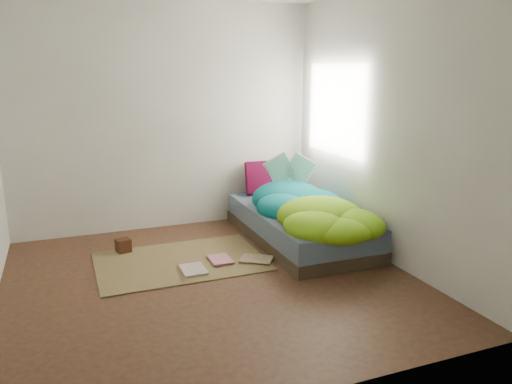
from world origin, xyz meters
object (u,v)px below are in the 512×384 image
open_book (290,161)px  floor_book_a (182,271)px  bed (299,225)px  floor_book_b (210,261)px  pillow_magenta (262,178)px  wooden_box (123,245)px

open_book → floor_book_a: (-1.48, -0.82, -0.80)m
floor_book_a → bed: bearing=18.1°
bed → floor_book_b: size_ratio=7.23×
pillow_magenta → floor_book_a: pillow_magenta is taller
bed → wooden_box: 1.88m
bed → pillow_magenta: (-0.10, 0.83, 0.37)m
bed → open_book: (0.05, 0.35, 0.66)m
bed → wooden_box: bed is taller
pillow_magenta → floor_book_a: (-1.33, -1.29, -0.52)m
bed → floor_book_b: 1.17m
pillow_magenta → floor_book_b: (-1.02, -1.15, -0.52)m
pillow_magenta → floor_book_a: bearing=-126.8°
pillow_magenta → open_book: 0.58m
bed → pillow_magenta: pillow_magenta is taller
bed → open_book: open_book is taller
open_book → wooden_box: open_book is taller
floor_book_a → floor_book_b: 0.34m
floor_book_b → pillow_magenta: bearing=48.9°
pillow_magenta → floor_book_b: size_ratio=1.45×
open_book → floor_book_b: open_book is taller
pillow_magenta → wooden_box: 1.90m
wooden_box → floor_book_b: bearing=-39.7°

